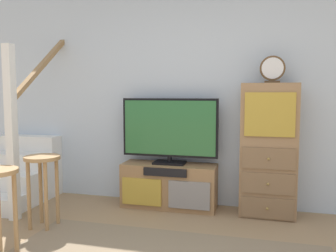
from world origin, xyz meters
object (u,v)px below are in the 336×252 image
side_cabinet (268,150)px  desk_clock (272,69)px  television (170,129)px  bar_stool_far (43,174)px  media_console (169,186)px

side_cabinet → desk_clock: desk_clock is taller
television → side_cabinet: size_ratio=0.78×
desk_clock → bar_stool_far: size_ratio=0.40×
desk_clock → bar_stool_far: bearing=-157.4°
side_cabinet → desk_clock: size_ratio=5.04×
television → bar_stool_far: size_ratio=1.57×
media_console → television: size_ratio=0.98×
television → bar_stool_far: bearing=-138.4°
desk_clock → media_console: bearing=179.7°
media_console → bar_stool_far: (-1.04, -0.89, 0.27)m
television → desk_clock: desk_clock is taller
television → bar_stool_far: (-1.04, -0.92, -0.38)m
side_cabinet → bar_stool_far: 2.31m
television → desk_clock: (1.10, -0.03, 0.65)m
bar_stool_far → television: bearing=41.6°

